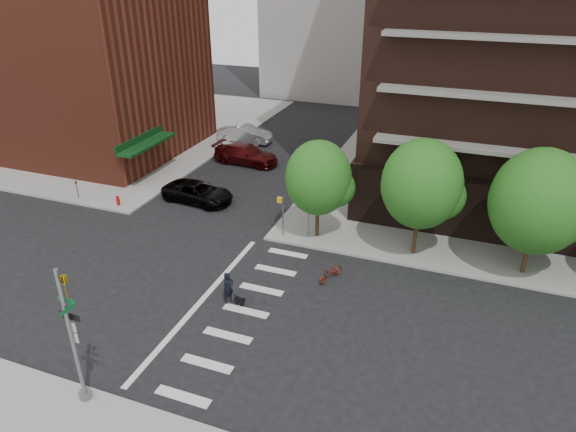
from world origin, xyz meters
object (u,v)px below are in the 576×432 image
Objects in this scene: traffic_signal at (75,347)px; scooter at (331,272)px; parked_car_black at (198,192)px; fire_hydrant at (118,200)px; parked_car_silver at (245,134)px; dog_walker at (228,288)px; parked_car_maroon at (246,154)px.

traffic_signal is 3.26× the size of scooter.
parked_car_black is at bearing 174.67° from scooter.
fire_hydrant is 0.40× the size of scooter.
parked_car_silver is 25.79m from dog_walker.
fire_hydrant is 5.59m from parked_car_black.
dog_walker reaches higher than fire_hydrant.
parked_car_silver is 24.60m from scooter.
fire_hydrant is at bearing 159.68° from parked_car_maroon.
scooter is (14.39, -19.95, -0.37)m from parked_car_silver.
parked_car_silver reaches higher than fire_hydrant.
parked_car_black is 12.71m from dog_walker.
fire_hydrant is 16.48m from parked_car_silver.
scooter is (11.88, -14.74, -0.34)m from parked_car_maroon.
fire_hydrant is 0.14× the size of parked_car_black.
fire_hydrant is (-10.03, 15.29, -2.15)m from traffic_signal.
fire_hydrant is at bearing 170.48° from parked_car_silver.
dog_walker is (7.55, -10.23, 0.14)m from parked_car_black.
traffic_signal is at bearing -165.72° from parked_car_maroon.
parked_car_maroon is 20.01m from dog_walker.
parked_car_black is 1.01× the size of parked_car_silver.
parked_car_silver reaches higher than scooter.
traffic_signal reaches higher than dog_walker.
parked_car_maroon is at bearing 101.19° from traffic_signal.
fire_hydrant is 0.42× the size of dog_walker.
dog_walker reaches higher than parked_car_silver.
scooter is at bearing -12.29° from fire_hydrant.
fire_hydrant is 12.10m from parked_car_maroon.
dog_walker is at bearing -137.85° from parked_car_black.
scooter is at bearing -145.71° from parked_car_silver.
parked_car_silver is at bearing 16.35° from parked_car_black.
parked_car_silver is at bearing 103.74° from traffic_signal.
traffic_signal is at bearing -171.90° from dog_walker.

